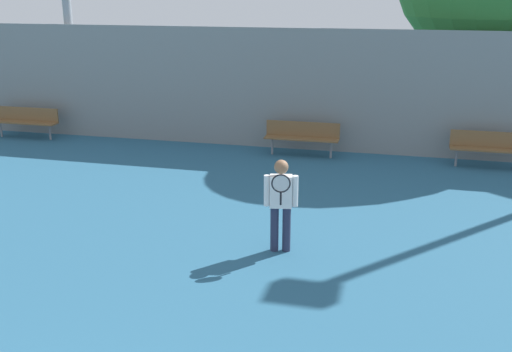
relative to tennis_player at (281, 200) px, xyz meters
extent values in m
cylinder|color=#282D47|center=(-0.10, -0.01, -0.52)|extent=(0.14, 0.14, 0.79)
cylinder|color=#282D47|center=(0.10, 0.03, -0.52)|extent=(0.14, 0.14, 0.79)
cube|color=white|center=(0.00, 0.01, 0.15)|extent=(0.40, 0.27, 0.55)
cylinder|color=white|center=(-0.23, -0.04, 0.16)|extent=(0.10, 0.10, 0.53)
cylinder|color=white|center=(0.23, 0.05, 0.16)|extent=(0.10, 0.10, 0.53)
sphere|color=#8E6647|center=(0.00, 0.01, 0.57)|extent=(0.24, 0.24, 0.24)
cylinder|color=black|center=(0.05, -0.27, 0.12)|extent=(0.03, 0.03, 0.22)
torus|color=black|center=(0.05, -0.27, 0.38)|extent=(0.31, 0.08, 0.31)
cylinder|color=silver|center=(0.05, -0.27, 0.38)|extent=(0.26, 0.06, 0.27)
cube|color=brown|center=(-8.98, 6.02, -0.44)|extent=(2.06, 0.40, 0.04)
cylinder|color=gray|center=(-9.80, 6.02, -0.69)|extent=(0.06, 0.06, 0.45)
cylinder|color=gray|center=(-8.16, 6.02, -0.69)|extent=(0.06, 0.06, 0.45)
cube|color=brown|center=(-8.98, 6.20, -0.22)|extent=(2.06, 0.04, 0.40)
cube|color=brown|center=(-0.68, 6.02, -0.44)|extent=(1.97, 0.40, 0.04)
cylinder|color=gray|center=(-1.46, 6.02, -0.69)|extent=(0.06, 0.06, 0.45)
cylinder|color=gray|center=(0.11, 6.02, -0.69)|extent=(0.06, 0.06, 0.45)
cube|color=brown|center=(-0.68, 6.20, -0.22)|extent=(1.97, 0.04, 0.40)
cube|color=brown|center=(3.97, 6.02, -0.44)|extent=(1.80, 0.40, 0.04)
cylinder|color=gray|center=(3.25, 6.02, -0.69)|extent=(0.06, 0.06, 0.45)
cube|color=brown|center=(3.97, 6.20, -0.22)|extent=(1.80, 0.04, 0.40)
cube|color=gray|center=(-1.45, 6.75, 0.72)|extent=(29.19, 0.06, 3.28)
cylinder|color=brown|center=(4.12, 9.58, 0.42)|extent=(0.51, 0.51, 2.68)
camera|label=1|loc=(1.84, -9.17, 3.37)|focal=42.00mm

